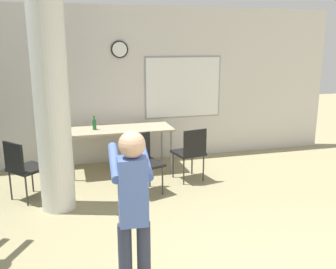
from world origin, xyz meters
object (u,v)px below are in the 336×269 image
bottle_on_table (94,124)px  chair_table_right (191,150)px  chair_table_front (143,159)px  folding_table (120,131)px  person_playing_front (133,207)px  chair_near_pillar (23,166)px

bottle_on_table → chair_table_right: bearing=-28.9°
chair_table_front → chair_table_right: bearing=16.9°
folding_table → person_playing_front: bearing=-96.4°
chair_table_front → person_playing_front: 2.52m
chair_near_pillar → person_playing_front: size_ratio=0.57×
chair_near_pillar → chair_table_front: 1.67m
chair_table_front → person_playing_front: (-0.57, -2.42, 0.39)m
folding_table → chair_table_right: (1.00, -0.81, -0.20)m
chair_near_pillar → chair_table_right: same height
folding_table → chair_table_right: chair_table_right is taller
folding_table → chair_table_front: chair_table_front is taller
bottle_on_table → person_playing_front: person_playing_front is taller
folding_table → chair_near_pillar: chair_near_pillar is taller
bottle_on_table → chair_table_front: bearing=-59.8°
chair_near_pillar → chair_table_front: same height
chair_near_pillar → person_playing_front: person_playing_front is taller
bottle_on_table → person_playing_front: 3.46m
bottle_on_table → chair_table_right: size_ratio=0.27×
folding_table → chair_table_front: (0.17, -1.06, -0.20)m
folding_table → person_playing_front: 3.51m
folding_table → chair_table_front: size_ratio=2.01×
bottle_on_table → person_playing_front: size_ratio=0.15×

